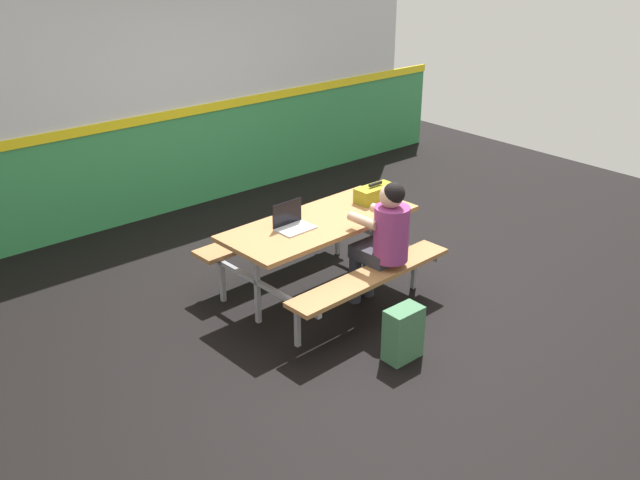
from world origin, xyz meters
name	(u,v)px	position (x,y,z in m)	size (l,w,h in m)	color
ground_plane	(346,284)	(0.00, 0.00, -0.01)	(10.00, 10.00, 0.02)	black
accent_backdrop	(186,102)	(0.00, 2.74, 1.25)	(8.00, 0.14, 2.60)	#338C4C
picnic_table_main	(320,238)	(-0.33, 0.00, 0.57)	(1.84, 1.62, 0.74)	#9E6B3D
student_nearer	(384,236)	(-0.08, -0.55, 0.71)	(0.37, 0.53, 1.21)	#2D2D38
laptop_silver	(292,223)	(-0.62, 0.02, 0.79)	(0.33, 0.23, 0.22)	silver
toolbox_grey	(375,193)	(0.38, 0.03, 0.81)	(0.40, 0.18, 0.18)	olive
backpack_dark	(402,334)	(-0.51, -1.20, 0.22)	(0.30, 0.22, 0.44)	#3F724C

